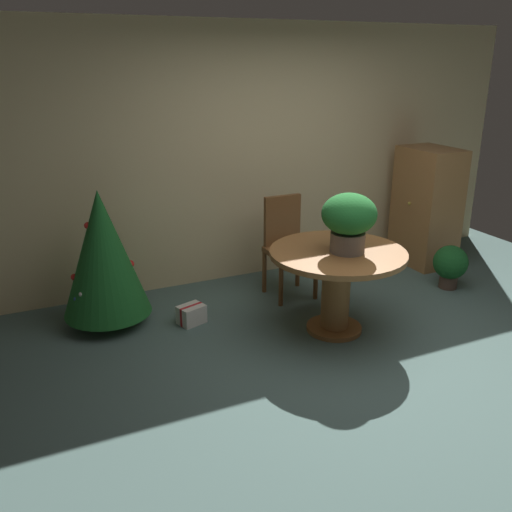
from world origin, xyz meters
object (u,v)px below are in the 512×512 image
at_px(holiday_tree, 103,253).
at_px(wooden_cabinet, 426,207).
at_px(gift_box_cream, 191,314).
at_px(potted_plant, 450,264).
at_px(wooden_chair_far, 287,241).
at_px(flower_vase, 349,219).
at_px(round_dining_table, 337,274).

height_order(holiday_tree, wooden_cabinet, wooden_cabinet).
xyz_separation_m(gift_box_cream, potted_plant, (2.67, -0.34, 0.17)).
bearing_deg(wooden_chair_far, flower_vase, -87.02).
bearing_deg(holiday_tree, potted_plant, -11.00).
bearing_deg(potted_plant, holiday_tree, 169.00).
height_order(flower_vase, gift_box_cream, flower_vase).
bearing_deg(wooden_chair_far, gift_box_cream, -166.61).
bearing_deg(wooden_chair_far, round_dining_table, -90.00).
distance_m(wooden_chair_far, potted_plant, 1.71).
distance_m(flower_vase, wooden_chair_far, 1.08).
height_order(wooden_chair_far, potted_plant, wooden_chair_far).
bearing_deg(flower_vase, wooden_cabinet, 31.35).
relative_size(flower_vase, gift_box_cream, 1.85).
relative_size(round_dining_table, wooden_cabinet, 0.87).
bearing_deg(gift_box_cream, potted_plant, -7.22).
distance_m(gift_box_cream, potted_plant, 2.70).
relative_size(holiday_tree, wooden_cabinet, 0.92).
height_order(gift_box_cream, potted_plant, potted_plant).
xyz_separation_m(holiday_tree, potted_plant, (3.34, -0.65, -0.40)).
xyz_separation_m(flower_vase, potted_plant, (1.53, 0.37, -0.76)).
bearing_deg(flower_vase, potted_plant, 13.60).
distance_m(round_dining_table, gift_box_cream, 1.34).
height_order(round_dining_table, wooden_cabinet, wooden_cabinet).
xyz_separation_m(wooden_chair_far, holiday_tree, (-1.76, 0.05, 0.12)).
bearing_deg(holiday_tree, wooden_cabinet, 1.17).
xyz_separation_m(round_dining_table, holiday_tree, (-1.76, 0.96, 0.13)).
bearing_deg(potted_plant, wooden_chair_far, 159.32).
height_order(gift_box_cream, wooden_cabinet, wooden_cabinet).
relative_size(gift_box_cream, wooden_cabinet, 0.20).
relative_size(gift_box_cream, potted_plant, 0.59).
bearing_deg(potted_plant, flower_vase, -166.40).
bearing_deg(round_dining_table, wooden_chair_far, 90.00).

